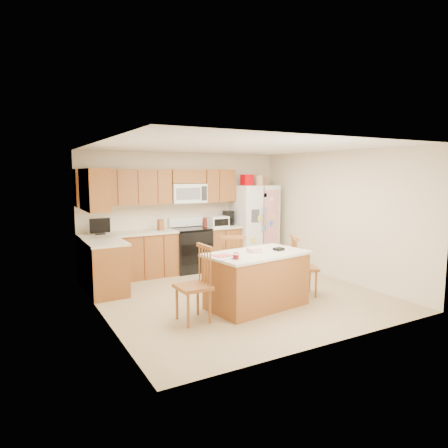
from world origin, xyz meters
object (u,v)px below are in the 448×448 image
island (257,279)px  windsor_chair_back (232,267)px  stove (190,249)px  refrigerator (254,224)px  windsor_chair_right (303,267)px  windsor_chair_left (195,286)px

island → windsor_chair_back: 0.69m
stove → refrigerator: bearing=-2.3°
stove → windsor_chair_back: stove is taller
refrigerator → windsor_chair_right: 2.53m
refrigerator → stove: bearing=177.7°
windsor_chair_right → windsor_chair_left: bearing=-174.5°
stove → windsor_chair_left: size_ratio=1.05×
stove → windsor_chair_left: bearing=-113.2°
windsor_chair_back → refrigerator: bearing=47.9°
stove → windsor_chair_back: 1.91m
refrigerator → windsor_chair_back: refrigerator is taller
refrigerator → island: bearing=-122.6°
refrigerator → windsor_chair_left: refrigerator is taller
refrigerator → windsor_chair_right: (-0.61, -2.42, -0.44)m
refrigerator → windsor_chair_left: bearing=-136.1°
stove → island: stove is taller
windsor_chair_left → windsor_chair_back: bearing=36.5°
stove → windsor_chair_left: (-1.15, -2.69, 0.03)m
island → windsor_chair_right: bearing=6.2°
windsor_chair_back → windsor_chair_right: (1.06, -0.58, -0.01)m
windsor_chair_left → stove: bearing=66.8°
island → windsor_chair_right: windsor_chair_right is taller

